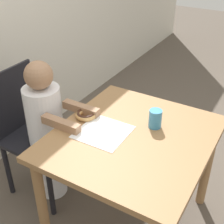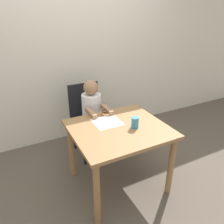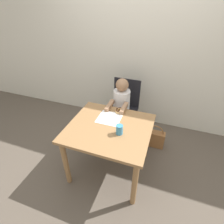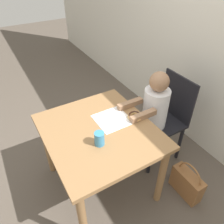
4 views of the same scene
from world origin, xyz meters
TOP-DOWN VIEW (x-y plane):
  - ground_plane at (0.00, 0.00)m, footprint 12.00×12.00m
  - wall_back at (0.00, 1.25)m, footprint 8.00×0.05m
  - dining_table at (0.00, 0.00)m, footprint 0.93×0.84m
  - chair at (-0.04, 0.74)m, footprint 0.41×0.46m
  - child_figure at (-0.04, 0.61)m, footprint 0.25×0.47m
  - donut at (0.02, 0.33)m, footprint 0.13×0.13m
  - napkin at (-0.06, 0.16)m, footprint 0.28×0.28m
  - handbag at (0.49, 0.63)m, footprint 0.31×0.12m
  - cup at (0.14, -0.07)m, footprint 0.07×0.07m

SIDE VIEW (x-z plane):
  - ground_plane at x=0.00m, z-range 0.00..0.00m
  - handbag at x=0.49m, z-range -0.05..0.33m
  - chair at x=-0.04m, z-range 0.02..0.94m
  - child_figure at x=-0.04m, z-range 0.01..1.04m
  - dining_table at x=0.00m, z-range 0.24..0.95m
  - napkin at x=-0.06m, z-range 0.71..0.71m
  - donut at x=0.02m, z-range 0.71..0.75m
  - cup at x=0.14m, z-range 0.71..0.82m
  - wall_back at x=0.00m, z-range 0.00..2.50m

